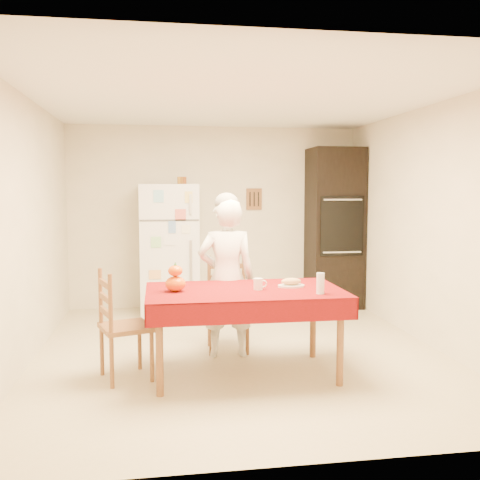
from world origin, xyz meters
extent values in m
plane|color=#C1B48B|center=(0.00, 0.00, 0.00)|extent=(4.50, 4.50, 0.00)
cube|color=beige|center=(0.00, 2.25, 1.25)|extent=(4.00, 0.02, 2.50)
cube|color=beige|center=(0.00, -2.25, 1.25)|extent=(4.00, 0.02, 2.50)
cube|color=beige|center=(-2.00, 0.00, 1.25)|extent=(0.02, 4.50, 2.50)
cube|color=beige|center=(2.00, 0.00, 1.25)|extent=(0.02, 4.50, 2.50)
cube|color=white|center=(0.00, 0.00, 2.50)|extent=(4.00, 4.50, 0.02)
cube|color=brown|center=(0.55, 2.23, 1.50)|extent=(0.22, 0.02, 0.30)
cube|color=white|center=(-0.65, 1.88, 0.85)|extent=(0.75, 0.70, 1.70)
cube|color=silver|center=(-0.39, 1.51, 1.45)|extent=(0.03, 0.03, 0.25)
cube|color=silver|center=(-0.39, 1.51, 0.70)|extent=(0.03, 0.03, 0.60)
cube|color=black|center=(1.63, 1.93, 1.10)|extent=(0.70, 0.60, 2.20)
cube|color=black|center=(1.63, 1.62, 1.15)|extent=(0.59, 0.02, 0.80)
cylinder|color=brown|center=(-0.80, -1.04, 0.35)|extent=(0.06, 0.06, 0.71)
cylinder|color=brown|center=(-0.80, -0.26, 0.35)|extent=(0.06, 0.06, 0.71)
cylinder|color=brown|center=(0.68, -1.04, 0.35)|extent=(0.06, 0.06, 0.71)
cylinder|color=brown|center=(0.68, -0.26, 0.35)|extent=(0.06, 0.06, 0.71)
cube|color=brown|center=(-0.06, -0.65, 0.73)|extent=(1.60, 0.90, 0.04)
cube|color=#4F0B04|center=(-0.06, -0.65, 0.76)|extent=(1.70, 1.00, 0.01)
cylinder|color=brown|center=(-0.30, -0.07, 0.21)|extent=(0.04, 0.04, 0.43)
cylinder|color=brown|center=(-0.28, 0.27, 0.21)|extent=(0.04, 0.04, 0.43)
cylinder|color=brown|center=(0.06, -0.09, 0.21)|extent=(0.04, 0.04, 0.43)
cylinder|color=brown|center=(0.08, 0.25, 0.21)|extent=(0.04, 0.04, 0.43)
cube|color=brown|center=(-0.11, 0.09, 0.45)|extent=(0.44, 0.42, 0.04)
cube|color=brown|center=(-0.10, 0.26, 0.70)|extent=(0.36, 0.05, 0.50)
cylinder|color=brown|center=(-0.86, -0.71, 0.21)|extent=(0.04, 0.04, 0.43)
cylinder|color=brown|center=(-1.19, -0.81, 0.21)|extent=(0.04, 0.04, 0.43)
cylinder|color=brown|center=(-0.98, -0.37, 0.21)|extent=(0.04, 0.04, 0.43)
cylinder|color=brown|center=(-1.30, -0.47, 0.21)|extent=(0.04, 0.04, 0.43)
cube|color=brown|center=(-1.08, -0.59, 0.45)|extent=(0.51, 0.52, 0.04)
cube|color=brown|center=(-1.24, -0.64, 0.70)|extent=(0.14, 0.35, 0.50)
imported|color=white|center=(-0.14, -0.08, 0.77)|extent=(0.58, 0.39, 1.54)
cylinder|color=white|center=(0.06, -0.69, 0.81)|extent=(0.08, 0.08, 0.10)
ellipsoid|color=#D55505|center=(-0.66, -0.65, 0.83)|extent=(0.18, 0.18, 0.13)
ellipsoid|color=#EC5005|center=(-0.66, -0.65, 0.94)|extent=(0.12, 0.12, 0.09)
cylinder|color=silver|center=(0.53, -0.94, 0.85)|extent=(0.07, 0.07, 0.18)
cylinder|color=silver|center=(0.37, -0.60, 0.77)|extent=(0.24, 0.24, 0.02)
ellipsoid|color=tan|center=(0.37, -0.60, 0.81)|extent=(0.18, 0.10, 0.06)
cylinder|color=#97641B|center=(-0.51, 1.93, 1.75)|extent=(0.05, 0.05, 0.10)
cylinder|color=brown|center=(-0.47, 1.93, 1.75)|extent=(0.05, 0.05, 0.10)
cylinder|color=brown|center=(-0.44, 1.93, 1.75)|extent=(0.05, 0.05, 0.10)
camera|label=1|loc=(-0.80, -5.18, 1.62)|focal=40.00mm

